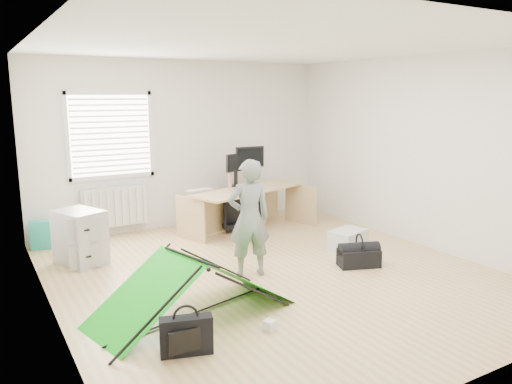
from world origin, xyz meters
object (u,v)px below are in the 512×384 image
storage_crate (348,240)px  laptop_bag (186,336)px  desk (249,210)px  office_chair (238,211)px  kite (192,286)px  monitor_left (236,174)px  person (249,218)px  monitor_right (249,171)px  thermos (230,180)px  filing_cabinet (80,237)px  duffel_bag (359,258)px

storage_crate → laptop_bag: size_ratio=1.16×
desk → storage_crate: size_ratio=3.96×
office_chair → kite: bearing=68.6°
desk → monitor_left: monitor_left is taller
office_chair → laptop_bag: office_chair is taller
person → kite: (-1.04, -0.69, -0.41)m
storage_crate → laptop_bag: bearing=-153.4°
desk → laptop_bag: 3.89m
monitor_left → monitor_right: (0.25, -0.01, 0.04)m
person → office_chair: bearing=-102.1°
thermos → storage_crate: thermos is taller
filing_cabinet → duffel_bag: (3.03, -1.90, -0.24)m
monitor_right → laptop_bag: size_ratio=1.10×
monitor_left → duffel_bag: monitor_left is taller
filing_cabinet → monitor_right: size_ratio=1.45×
kite → storage_crate: bearing=3.2°
monitor_right → laptop_bag: (-2.51, -3.36, -0.76)m
desk → monitor_right: monitor_right is taller
monitor_left → kite: 3.36m
filing_cabinet → kite: 2.25m
monitor_left → duffel_bag: bearing=-94.2°
duffel_bag → storage_crate: bearing=80.8°
laptop_bag → duffel_bag: bearing=35.6°
filing_cabinet → storage_crate: 3.61m
monitor_right → laptop_bag: monitor_right is taller
kite → duffel_bag: 2.42m
monitor_left → laptop_bag: size_ratio=0.93×
desk → kite: desk is taller
office_chair → monitor_right: bearing=-155.9°
filing_cabinet → desk: bearing=-17.4°
monitor_right → kite: bearing=-124.5°
filing_cabinet → storage_crate: size_ratio=1.37×
laptop_bag → duffel_bag: (2.74, 0.94, -0.05)m
kite → duffel_bag: bearing=-8.1°
storage_crate → filing_cabinet: bearing=158.9°
monitor_left → kite: (-1.93, -2.69, -0.59)m
kite → storage_crate: (2.73, 0.86, -0.16)m
monitor_right → storage_crate: bearing=-68.7°
desk → duffel_bag: size_ratio=3.96×
person → storage_crate: person is taller
storage_crate → duffel_bag: 0.68m
filing_cabinet → office_chair: filing_cabinet is taller
duffel_bag → office_chair: bearing=120.1°
thermos → kite: size_ratio=0.12×
thermos → storage_crate: 2.16m
filing_cabinet → storage_crate: (3.36, -1.30, -0.21)m
person → thermos: bearing=-98.6°
filing_cabinet → kite: bearing=-96.7°
monitor_left → person: 2.20m
thermos → storage_crate: size_ratio=0.46×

